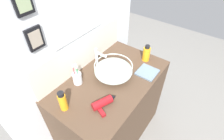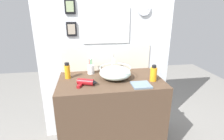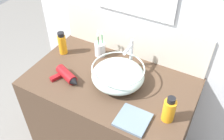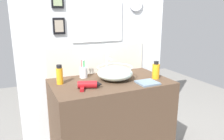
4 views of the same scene
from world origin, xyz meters
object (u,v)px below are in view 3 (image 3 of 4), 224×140
(faucet, at_px, (130,53))
(shampoo_bottle, at_px, (62,43))
(toothbrush_cup, at_px, (100,49))
(hair_drier, at_px, (67,76))
(spray_bottle, at_px, (169,110))
(glass_bowl_sink, at_px, (118,75))
(hand_towel, at_px, (133,120))

(faucet, xyz_separation_m, shampoo_bottle, (-0.49, -0.08, -0.04))
(faucet, distance_m, toothbrush_cup, 0.26)
(hair_drier, relative_size, spray_bottle, 1.25)
(faucet, height_order, shampoo_bottle, faucet)
(glass_bowl_sink, relative_size, shampoo_bottle, 1.92)
(faucet, height_order, hand_towel, faucet)
(shampoo_bottle, distance_m, spray_bottle, 0.89)
(faucet, bearing_deg, spray_bottle, -38.23)
(toothbrush_cup, relative_size, shampoo_bottle, 1.14)
(spray_bottle, distance_m, hand_towel, 0.20)
(faucet, relative_size, shampoo_bottle, 1.27)
(glass_bowl_sink, height_order, spray_bottle, spray_bottle)
(toothbrush_cup, xyz_separation_m, hand_towel, (0.45, -0.42, -0.05))
(shampoo_bottle, height_order, spray_bottle, shampoo_bottle)
(toothbrush_cup, height_order, hand_towel, toothbrush_cup)
(spray_bottle, bearing_deg, faucet, 141.77)
(glass_bowl_sink, bearing_deg, shampoo_bottle, 170.01)
(glass_bowl_sink, bearing_deg, hand_towel, -46.80)
(hair_drier, xyz_separation_m, spray_bottle, (0.67, 0.01, 0.05))
(hair_drier, bearing_deg, faucet, 45.08)
(glass_bowl_sink, distance_m, faucet, 0.18)
(spray_bottle, bearing_deg, hair_drier, -179.30)
(spray_bottle, height_order, hand_towel, spray_bottle)
(glass_bowl_sink, distance_m, hand_towel, 0.31)
(faucet, bearing_deg, shampoo_bottle, -170.41)
(shampoo_bottle, bearing_deg, hair_drier, -48.21)
(faucet, xyz_separation_m, hand_towel, (0.21, -0.39, -0.12))
(toothbrush_cup, bearing_deg, hand_towel, -42.45)
(spray_bottle, bearing_deg, glass_bowl_sink, 161.80)
(faucet, xyz_separation_m, spray_bottle, (0.37, -0.29, -0.05))
(glass_bowl_sink, height_order, hand_towel, glass_bowl_sink)
(glass_bowl_sink, xyz_separation_m, toothbrush_cup, (-0.24, 0.19, -0.01))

